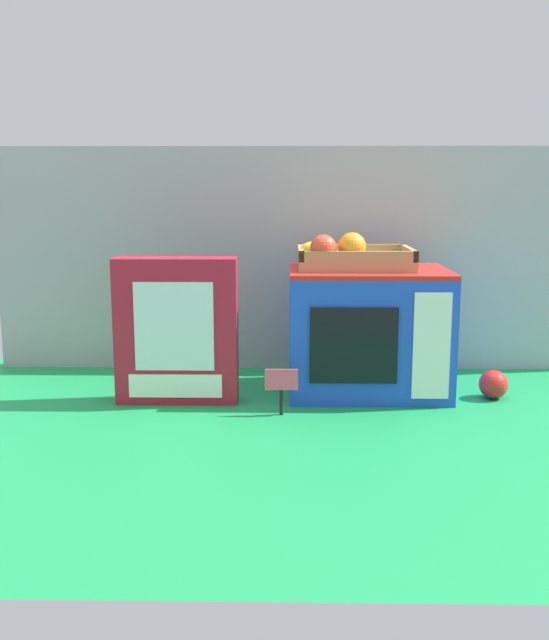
% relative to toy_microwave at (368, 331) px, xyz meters
% --- Properties ---
extents(ground_plane, '(1.70, 1.70, 0.00)m').
position_rel_toy_microwave_xyz_m(ground_plane, '(-0.14, -0.06, -0.14)').
color(ground_plane, '#198C47').
rests_on(ground_plane, ground).
extents(display_back_panel, '(1.61, 0.03, 0.58)m').
position_rel_toy_microwave_xyz_m(display_back_panel, '(-0.14, 0.23, 0.14)').
color(display_back_panel, '#A0A3A8').
rests_on(display_back_panel, ground).
extents(toy_microwave, '(0.36, 0.27, 0.29)m').
position_rel_toy_microwave_xyz_m(toy_microwave, '(0.00, 0.00, 0.00)').
color(toy_microwave, blue).
rests_on(toy_microwave, ground).
extents(food_groups_crate, '(0.26, 0.20, 0.09)m').
position_rel_toy_microwave_xyz_m(food_groups_crate, '(-0.05, 0.01, 0.17)').
color(food_groups_crate, '#A37F51').
rests_on(food_groups_crate, toy_microwave).
extents(cookie_set_box, '(0.27, 0.08, 0.32)m').
position_rel_toy_microwave_xyz_m(cookie_set_box, '(-0.43, -0.09, 0.02)').
color(cookie_set_box, '#B2192D').
rests_on(cookie_set_box, ground).
extents(price_sign, '(0.07, 0.01, 0.10)m').
position_rel_toy_microwave_xyz_m(price_sign, '(-0.20, -0.19, -0.08)').
color(price_sign, black).
rests_on(price_sign, ground).
extents(loose_toy_apple, '(0.07, 0.07, 0.07)m').
position_rel_toy_microwave_xyz_m(loose_toy_apple, '(0.28, -0.06, -0.11)').
color(loose_toy_apple, red).
rests_on(loose_toy_apple, ground).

